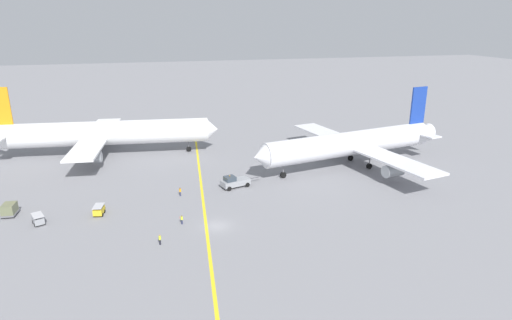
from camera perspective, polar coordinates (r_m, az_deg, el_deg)
ground_plane at (r=72.67m, az=-5.15°, el=-8.58°), size 600.00×600.00×0.00m
taxiway_stripe at (r=81.55m, az=-6.91°, el=-5.58°), size 12.19×119.48×0.01m
airliner_at_gate_left at (r=113.93m, az=-19.22°, el=3.31°), size 55.59×40.41×17.45m
airliner_being_pushed at (r=101.51m, az=12.42°, el=2.10°), size 48.62×46.60×17.09m
pushback_tug at (r=88.00m, az=-2.81°, el=-2.85°), size 8.98×4.09×2.79m
gse_container_dolly_flat at (r=86.67m, az=-29.57°, el=-5.63°), size 2.48×3.39×2.15m
gse_baggage_cart_near_cluster at (r=81.07m, az=-26.63°, el=-6.96°), size 2.48×3.12×1.71m
gse_baggage_cart_trailing at (r=80.66m, az=-19.87°, el=-6.19°), size 2.02×2.96×1.71m
ground_crew_ramp_agent_by_cones at (r=73.68m, az=-9.68°, el=-7.69°), size 0.50×0.36×1.57m
ground_crew_marshaller_foreground at (r=68.02m, az=-12.47°, el=-10.11°), size 0.36×0.36×1.66m
ground_crew_wing_walker_right at (r=84.95m, az=-9.90°, el=-4.09°), size 0.36×0.36×1.71m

